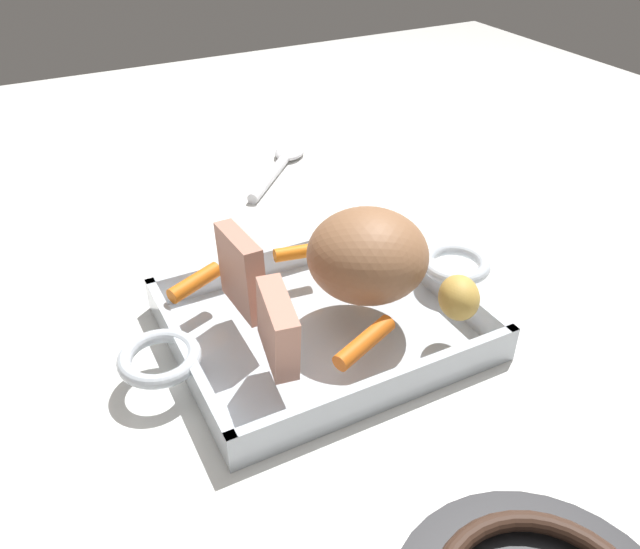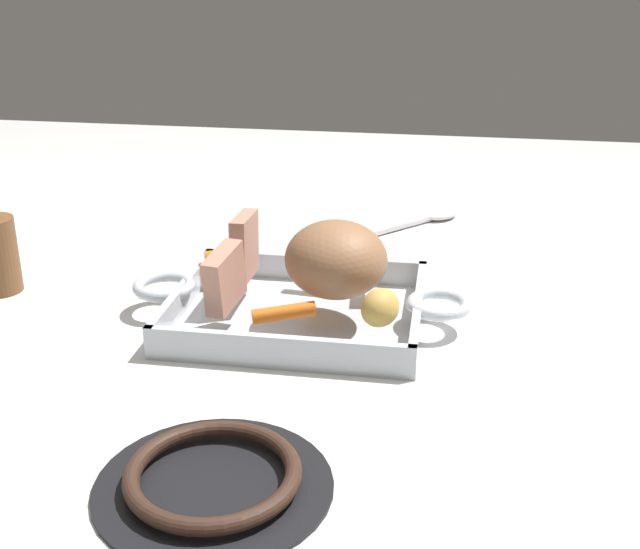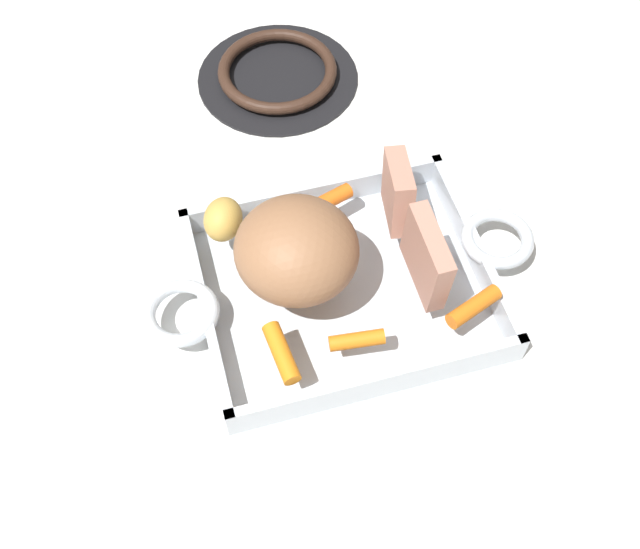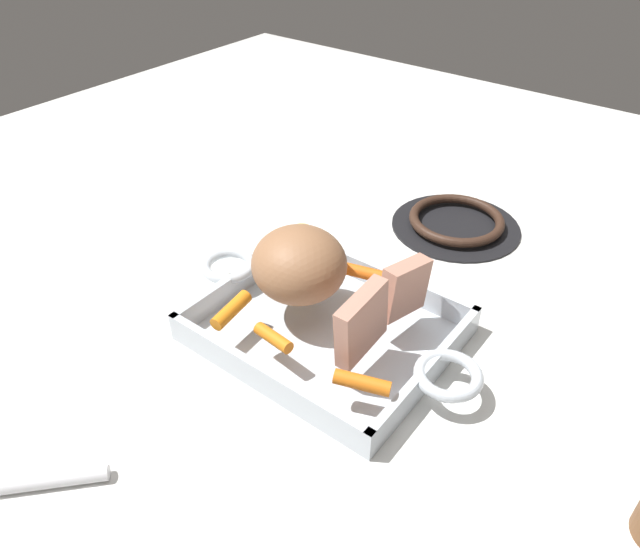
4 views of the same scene
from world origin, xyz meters
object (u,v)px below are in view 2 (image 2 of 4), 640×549
pork_roast (336,259)px  baby_carrot_center_right (375,263)px  serving_spoon (422,218)px  roast_slice_outer (244,247)px  roast_slice_thin (224,278)px  baby_carrot_short (228,255)px  baby_carrot_center_left (319,259)px  stove_burner_rear (213,478)px  baby_carrot_southeast (282,312)px  potato_golden_large (380,308)px  roasting_dish (298,311)px

pork_roast → baby_carrot_center_right: size_ratio=2.01×
serving_spoon → roast_slice_outer: bearing=-166.5°
roast_slice_thin → baby_carrot_short: (0.03, -0.13, -0.02)m
baby_carrot_short → baby_carrot_center_right: (-0.18, 0.00, 0.00)m
baby_carrot_center_left → stove_burner_rear: (0.02, 0.40, -0.04)m
roast_slice_thin → baby_carrot_southeast: bearing=160.1°
baby_carrot_center_right → potato_golden_large: potato_golden_large is taller
roast_slice_outer → baby_carrot_southeast: (-0.07, 0.11, -0.03)m
baby_carrot_center_right → stove_burner_rear: (0.09, 0.39, -0.04)m
roast_slice_outer → stove_burner_rear: (-0.06, 0.35, -0.07)m
pork_roast → baby_carrot_center_right: 0.09m
baby_carrot_southeast → serving_spoon: bearing=-105.9°
roasting_dish → potato_golden_large: size_ratio=8.47×
roast_slice_outer → baby_carrot_short: bearing=-53.8°
roast_slice_outer → serving_spoon: roast_slice_outer is taller
serving_spoon → stove_burner_rear: bearing=-148.0°
baby_carrot_center_left → serving_spoon: 0.32m
pork_roast → serving_spoon: bearing=-102.1°
baby_carrot_southeast → baby_carrot_center_right: size_ratio=1.17×
potato_golden_large → stove_burner_rear: (0.11, 0.24, -0.05)m
baby_carrot_center_left → serving_spoon: (-0.11, -0.29, -0.04)m
roast_slice_thin → serving_spoon: size_ratio=0.40×
baby_carrot_short → serving_spoon: baby_carrot_short is taller
roast_slice_thin → serving_spoon: 0.47m
roasting_dish → roast_slice_thin: (0.07, 0.05, 0.06)m
potato_golden_large → serving_spoon: potato_golden_large is taller
pork_roast → roast_slice_outer: pork_roast is taller
pork_roast → stove_burner_rear: 0.32m
pork_roast → baby_carrot_short: 0.17m
stove_burner_rear → pork_roast: bearing=-100.1°
baby_carrot_center_right → serving_spoon: size_ratio=0.35×
roasting_dish → serving_spoon: roasting_dish is taller
roasting_dish → stove_burner_rear: roasting_dish is taller
roasting_dish → stove_burner_rear: bearing=88.1°
roast_slice_thin → potato_golden_large: size_ratio=1.38×
roast_slice_outer → baby_carrot_center_right: bearing=-163.4°
serving_spoon → pork_roast: bearing=-149.0°
pork_roast → roast_slice_outer: bearing=-17.7°
pork_roast → serving_spoon: size_ratio=0.71×
pork_roast → serving_spoon: pork_roast is taller
roast_slice_outer → baby_carrot_center_left: roast_slice_outer is taller
roast_slice_thin → baby_carrot_short: 0.14m
baby_carrot_center_left → roast_slice_outer: bearing=31.5°
roast_slice_thin → baby_carrot_center_right: 0.20m
roast_slice_outer → baby_carrot_center_left: 0.10m
baby_carrot_southeast → baby_carrot_center_right: bearing=-118.3°
roasting_dish → baby_carrot_southeast: baby_carrot_southeast is taller
roasting_dish → baby_carrot_center_left: size_ratio=7.83×
roasting_dish → baby_carrot_southeast: size_ratio=5.86×
roasting_dish → roast_slice_thin: bearing=37.8°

